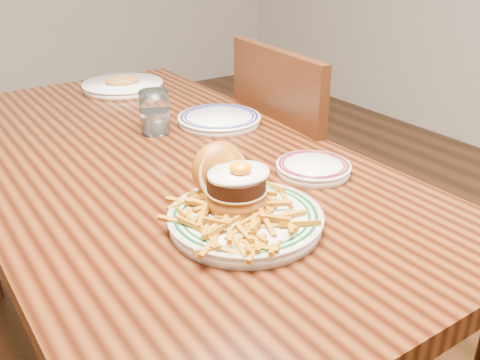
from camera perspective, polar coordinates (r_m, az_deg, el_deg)
table at (r=1.37m, az=-8.73°, el=-0.80°), size 0.85×1.60×0.75m
chair_right at (r=1.76m, az=7.02°, el=-0.12°), size 0.48×0.48×0.95m
main_plate at (r=1.01m, az=0.10°, el=-2.69°), size 0.29×0.31×0.14m
side_plate at (r=1.23m, az=7.83°, el=1.34°), size 0.17×0.18×0.03m
rear_plate at (r=1.54m, az=-2.22°, el=6.52°), size 0.24×0.24×0.03m
water_glass at (r=1.47m, az=-9.07°, el=6.88°), size 0.08×0.08×0.12m
far_plate at (r=1.92m, az=-12.39°, el=9.87°), size 0.28×0.28×0.05m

